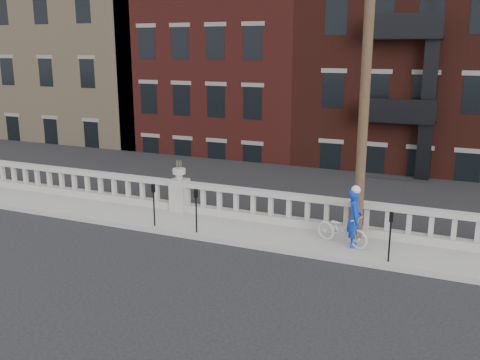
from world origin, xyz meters
name	(u,v)px	position (x,y,z in m)	size (l,w,h in m)	color
ground	(110,253)	(0.00, 0.00, 0.00)	(120.00, 120.00, 0.00)	black
sidewalk	(166,220)	(0.00, 3.00, 0.07)	(32.00, 2.20, 0.15)	gray
balustrade	(180,196)	(0.00, 3.95, 0.64)	(28.00, 0.34, 1.03)	gray
planter_pedestal	(180,191)	(0.00, 3.95, 0.83)	(0.55, 0.55, 1.76)	gray
lower_level	(334,95)	(0.56, 23.04, 2.63)	(80.00, 44.00, 20.80)	#605E59
utility_pole	(367,62)	(6.20, 3.60, 5.24)	(1.60, 0.28, 10.00)	#422D1E
parking_meter_b	(154,200)	(0.11, 2.15, 1.00)	(0.10, 0.09, 1.36)	black
parking_meter_c	(196,206)	(1.61, 2.15, 1.00)	(0.10, 0.09, 1.36)	black
parking_meter_d	(390,231)	(7.33, 2.15, 1.00)	(0.10, 0.09, 1.36)	black
bicycle	(342,230)	(5.90, 2.93, 0.59)	(0.58, 1.66, 0.87)	silver
cyclist	(354,218)	(6.23, 2.91, 0.98)	(0.61, 0.40, 1.66)	#0C34C0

